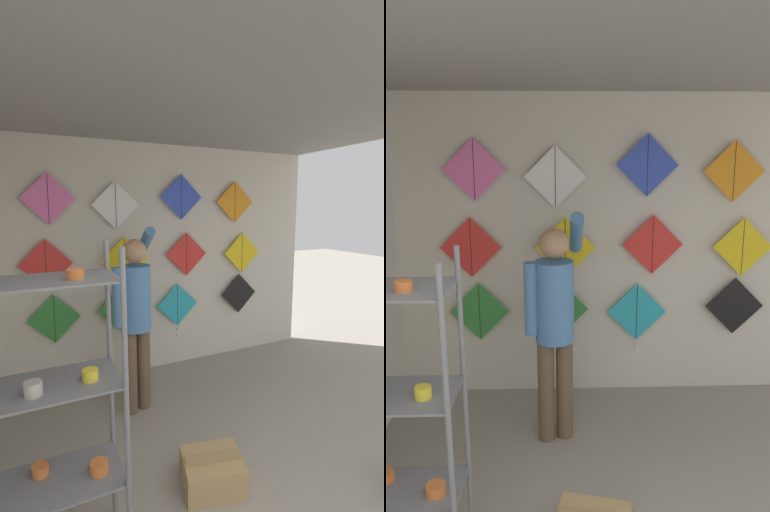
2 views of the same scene
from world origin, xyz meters
TOP-DOWN VIEW (x-y plane):
  - back_panel at (0.00, 3.46)m, footprint 4.57×0.06m
  - ceiling_slab at (0.00, 1.71)m, footprint 4.57×4.23m
  - shelf_rack at (-1.36, 1.26)m, footprint 0.92×0.42m
  - shopkeeper at (-0.43, 2.62)m, footprint 0.46×0.69m
  - cardboard_box at (-0.21, 1.42)m, footprint 0.51×0.46m
  - kite_0 at (-1.15, 3.37)m, footprint 0.55×0.01m
  - kite_1 at (-0.40, 3.37)m, footprint 0.55×0.01m
  - kite_2 at (0.33, 3.37)m, footprint 0.55×0.04m
  - kite_3 at (1.25, 3.37)m, footprint 0.55×0.01m
  - kite_4 at (-1.20, 3.37)m, footprint 0.55×0.01m
  - kite_5 at (-0.34, 3.37)m, footprint 0.55×0.01m
  - kite_6 at (0.46, 3.37)m, footprint 0.55×0.01m
  - kite_7 at (1.30, 3.37)m, footprint 0.55×0.01m
  - kite_8 at (-1.14, 3.37)m, footprint 0.55×0.01m
  - kite_9 at (-0.43, 3.37)m, footprint 0.55×0.01m
  - kite_10 at (0.39, 3.37)m, footprint 0.55×0.01m
  - kite_11 at (1.17, 3.37)m, footprint 0.55×0.01m

SIDE VIEW (x-z plane):
  - cardboard_box at x=-0.21m, z-range 0.00..0.23m
  - kite_2 at x=0.33m, z-range 0.43..1.13m
  - kite_0 at x=-1.15m, z-range 0.55..1.10m
  - kite_1 at x=-0.40m, z-range 0.57..1.12m
  - kite_3 at x=1.25m, z-range 0.58..1.13m
  - shopkeeper at x=-0.43m, z-range 0.12..1.98m
  - shelf_rack at x=-1.36m, z-range 0.13..1.98m
  - back_panel at x=0.00m, z-range 0.00..2.80m
  - kite_7 at x=1.30m, z-range 1.15..1.70m
  - kite_5 at x=-0.34m, z-range 1.15..1.71m
  - kite_4 at x=-1.20m, z-range 1.16..1.72m
  - kite_6 at x=0.46m, z-range 1.18..1.73m
  - kite_9 at x=-0.43m, z-range 1.79..2.35m
  - kite_11 at x=1.17m, z-range 1.84..2.39m
  - kite_8 at x=-1.14m, z-range 1.86..2.41m
  - kite_10 at x=0.39m, z-range 1.89..2.45m
  - ceiling_slab at x=0.00m, z-range 2.80..2.84m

